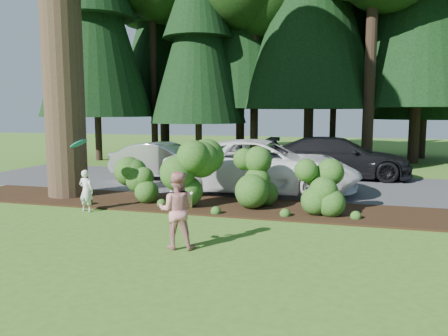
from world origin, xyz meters
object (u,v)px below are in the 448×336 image
object	(u,v)px
car_dark_suv	(338,157)
adult	(177,210)
car_silver_wagon	(165,161)
frisbee	(79,143)
car_white_suv	(263,166)
child	(86,191)

from	to	relation	value
car_dark_suv	adult	bearing A→B (deg)	161.99
car_silver_wagon	frisbee	world-z (taller)	frisbee
car_silver_wagon	adult	xyz separation A→B (m)	(3.77, -8.21, 0.01)
adult	frisbee	xyz separation A→B (m)	(-3.78, 2.36, 1.10)
car_white_suv	child	bearing A→B (deg)	131.72
car_dark_suv	child	distance (m)	10.43
child	adult	distance (m)	4.33
car_dark_suv	frisbee	bearing A→B (deg)	138.09
car_white_suv	frisbee	xyz separation A→B (m)	(-4.31, -4.03, 0.96)
adult	frisbee	world-z (taller)	frisbee
car_dark_suv	adult	size ratio (longest dim) A/B	3.70
car_silver_wagon	adult	world-z (taller)	adult
adult	frisbee	distance (m)	4.59
car_dark_suv	frisbee	xyz separation A→B (m)	(-6.68, -8.15, 1.01)
child	car_dark_suv	bearing A→B (deg)	-124.40
adult	frisbee	size ratio (longest dim) A/B	3.28
car_white_suv	frisbee	bearing A→B (deg)	130.76
car_dark_suv	car_silver_wagon	bearing A→B (deg)	106.41
car_silver_wagon	child	world-z (taller)	car_silver_wagon
child	adult	size ratio (longest dim) A/B	0.75
car_white_suv	car_dark_suv	bearing A→B (deg)	-32.24
child	frisbee	bearing A→B (deg)	10.26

